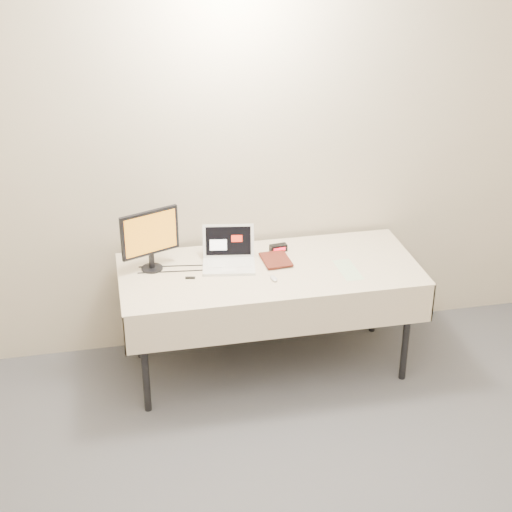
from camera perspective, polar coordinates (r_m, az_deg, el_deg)
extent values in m
cube|color=beige|center=(5.03, -0.08, 7.65)|extent=(4.00, 0.10, 2.70)
cylinder|color=black|center=(4.72, -8.09, -7.68)|extent=(0.04, 0.04, 0.69)
cylinder|color=black|center=(5.04, 10.87, -5.49)|extent=(0.04, 0.04, 0.69)
cylinder|color=black|center=(5.22, -8.59, -4.09)|extent=(0.04, 0.04, 0.69)
cylinder|color=black|center=(5.51, 8.64, -2.33)|extent=(0.04, 0.04, 0.69)
cube|color=gray|center=(4.88, 0.99, -1.19)|extent=(1.80, 0.75, 0.04)
cube|color=beige|center=(4.87, 1.00, -0.94)|extent=(1.86, 0.81, 0.01)
cube|color=beige|center=(4.59, 2.08, -4.64)|extent=(1.86, 0.01, 0.25)
cube|color=beige|center=(5.28, 0.04, -0.21)|extent=(1.86, 0.01, 0.25)
cube|color=beige|center=(4.84, -9.81, -3.31)|extent=(0.01, 0.81, 0.25)
cube|color=beige|center=(5.19, 11.02, -1.23)|extent=(0.01, 0.81, 0.25)
cube|color=white|center=(4.87, -1.99, -0.76)|extent=(0.35, 0.27, 0.02)
cube|color=white|center=(4.95, -2.03, 1.12)|extent=(0.33, 0.12, 0.21)
cube|color=black|center=(4.95, -2.03, 1.12)|extent=(0.29, 0.09, 0.18)
cylinder|color=black|center=(4.90, -7.56, -0.89)|extent=(0.17, 0.17, 0.01)
cube|color=black|center=(4.87, -7.60, -0.33)|extent=(0.03, 0.03, 0.09)
cube|color=black|center=(4.79, -7.73, 1.69)|extent=(0.36, 0.16, 0.28)
cube|color=orange|center=(4.79, -7.73, 1.69)|extent=(0.32, 0.13, 0.25)
imported|color=maroon|center=(4.88, 0.52, 0.65)|extent=(0.17, 0.03, 0.23)
cube|color=black|center=(5.07, 1.63, 0.59)|extent=(0.12, 0.06, 0.05)
cube|color=#FF0C21|center=(5.05, 1.73, 0.48)|extent=(0.08, 0.01, 0.02)
ellipsoid|color=silver|center=(4.73, 1.30, -1.64)|extent=(0.05, 0.08, 0.02)
cube|color=#C7E9B9|center=(4.88, 6.71, -1.00)|extent=(0.12, 0.29, 0.00)
cube|color=black|center=(4.76, -4.81, -1.59)|extent=(0.06, 0.03, 0.01)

